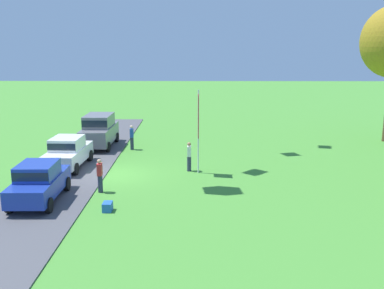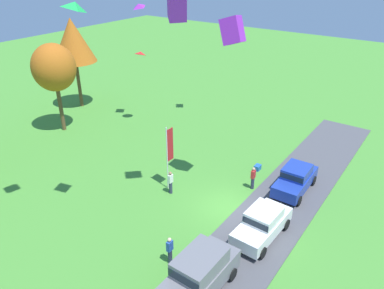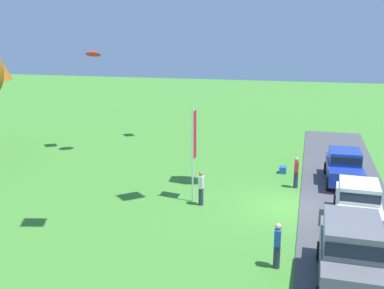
{
  "view_description": "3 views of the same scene",
  "coord_description": "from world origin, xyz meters",
  "views": [
    {
      "loc": [
        24.19,
        4.49,
        7.39
      ],
      "look_at": [
        2.5,
        4.3,
        2.35
      ],
      "focal_mm": 42.0,
      "sensor_mm": 36.0,
      "label": 1
    },
    {
      "loc": [
        -17.62,
        -9.58,
        14.96
      ],
      "look_at": [
        1.82,
        4.16,
        2.66
      ],
      "focal_mm": 35.0,
      "sensor_mm": 36.0,
      "label": 2
    },
    {
      "loc": [
        -20.84,
        -0.74,
        8.14
      ],
      "look_at": [
        2.65,
        5.47,
        2.13
      ],
      "focal_mm": 42.0,
      "sensor_mm": 36.0,
      "label": 3
    }
  ],
  "objects": [
    {
      "name": "kite_diamond_over_trees",
      "position": [
        7.04,
        13.39,
        10.9
      ],
      "size": [
        1.16,
        1.17,
        0.52
      ],
      "primitive_type": "pyramid",
      "rotation": [
        -0.25,
        0.0,
        1.32
      ],
      "color": "purple"
    },
    {
      "name": "kite_diamond_high_right",
      "position": [
        -5.7,
        5.5,
        12.72
      ],
      "size": [
        1.33,
        1.37,
        0.62
      ],
      "primitive_type": "pyramid",
      "rotation": [
        0.29,
        0.0,
        1.15
      ],
      "color": "green"
    },
    {
      "name": "person_watching_sky",
      "position": [
        2.95,
        -0.27,
        0.88
      ],
      "size": [
        0.36,
        0.24,
        1.71
      ],
      "color": "#2D334C",
      "rests_on": "ground"
    },
    {
      "name": "tree_far_left",
      "position": [
        1.61,
        18.8,
        5.93
      ],
      "size": [
        3.82,
        3.82,
        8.07
      ],
      "color": "brown",
      "rests_on": "ground"
    },
    {
      "name": "car_sedan_near_entrance",
      "position": [
        4.37,
        -2.8,
        1.04
      ],
      "size": [
        4.43,
        2.01,
        1.84
      ],
      "color": "#1E389E",
      "rests_on": "ground"
    },
    {
      "name": "tree_far_right",
      "position": [
        6.66,
        22.3,
        7.02
      ],
      "size": [
        4.38,
        4.38,
        9.24
      ],
      "color": "brown",
      "rests_on": "ground"
    },
    {
      "name": "pavement_strip",
      "position": [
        0.0,
        -2.77,
        0.03
      ],
      "size": [
        36.0,
        4.4,
        0.06
      ],
      "primitive_type": "cube",
      "color": "#4C4C51",
      "rests_on": "ground"
    },
    {
      "name": "person_beside_suv",
      "position": [
        -0.83,
        4.1,
        0.88
      ],
      "size": [
        0.36,
        0.24,
        1.71
      ],
      "color": "#2D334C",
      "rests_on": "ground"
    },
    {
      "name": "kite_box_near_flag",
      "position": [
        1.77,
        1.27,
        10.93
      ],
      "size": [
        1.36,
        1.63,
        1.86
      ],
      "primitive_type": "cube",
      "rotation": [
        0.15,
        0.3,
        1.78
      ],
      "color": "purple"
    },
    {
      "name": "ground_plane",
      "position": [
        0.0,
        0.0,
        0.0
      ],
      "size": [
        120.0,
        120.0,
        0.0
      ],
      "primitive_type": "plane",
      "color": "#478E33"
    },
    {
      "name": "kite_box_low_drifter",
      "position": [
        -1.6,
        2.69,
        12.44
      ],
      "size": [
        1.54,
        1.48,
        1.51
      ],
      "primitive_type": "cube",
      "rotation": [
        0.04,
        0.3,
        3.93
      ],
      "color": "purple"
    },
    {
      "name": "cooler_box",
      "position": [
        5.47,
        0.57,
        0.2
      ],
      "size": [
        0.56,
        0.4,
        0.4
      ],
      "primitive_type": "cube",
      "color": "blue",
      "rests_on": "ground"
    },
    {
      "name": "flag_banner",
      "position": [
        -0.23,
        4.62,
        3.01
      ],
      "size": [
        0.71,
        0.08,
        4.75
      ],
      "color": "silver",
      "rests_on": "ground"
    },
    {
      "name": "person_on_lawn",
      "position": [
        -6.02,
        0.06,
        0.88
      ],
      "size": [
        0.36,
        0.24,
        1.71
      ],
      "color": "#2D334C",
      "rests_on": "ground"
    },
    {
      "name": "car_sedan_far_end",
      "position": [
        -1.31,
        -3.04,
        1.04
      ],
      "size": [
        4.47,
        2.1,
        1.84
      ],
      "color": "white",
      "rests_on": "ground"
    },
    {
      "name": "kite_delta_mid_center",
      "position": [
        6.94,
        13.42,
        6.92
      ],
      "size": [
        1.25,
        1.22,
        0.59
      ],
      "primitive_type": "cone",
      "rotation": [
        0.32,
        0.0,
        1.75
      ],
      "color": "red"
    },
    {
      "name": "car_suv_mid_row",
      "position": [
        -6.7,
        -2.32,
        1.3
      ],
      "size": [
        4.63,
        2.11,
        2.28
      ],
      "color": "slate",
      "rests_on": "ground"
    }
  ]
}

